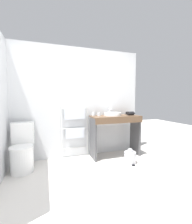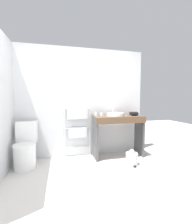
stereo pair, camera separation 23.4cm
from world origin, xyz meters
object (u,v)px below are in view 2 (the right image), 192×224
at_px(towel_radiator, 78,124).
at_px(sink_basin, 115,114).
at_px(hair_dryer, 134,114).
at_px(toilet, 26,149).
at_px(cup_near_wall, 96,114).
at_px(cup_near_edge, 102,114).
at_px(trash_bin, 132,158).

relative_size(towel_radiator, sink_basin, 2.97).
relative_size(sink_basin, hair_dryer, 2.00).
height_order(toilet, cup_near_wall, cup_near_wall).
bearing_deg(cup_near_edge, towel_radiator, 165.28).
relative_size(toilet, sink_basin, 2.26).
height_order(toilet, hair_dryer, hair_dryer).
relative_size(toilet, towel_radiator, 0.76).
bearing_deg(towel_radiator, sink_basin, -13.01).
relative_size(cup_near_wall, trash_bin, 0.27).
distance_m(towel_radiator, cup_near_wall, 0.46).
xyz_separation_m(toilet, cup_near_wall, (1.39, 0.23, 0.60)).
bearing_deg(toilet, towel_radiator, 17.18).
distance_m(towel_radiator, trash_bin, 1.31).
height_order(toilet, sink_basin, sink_basin).
bearing_deg(trash_bin, toilet, 169.82).
relative_size(toilet, cup_near_wall, 10.46).
height_order(cup_near_edge, hair_dryer, hair_dryer).
height_order(sink_basin, trash_bin, sink_basin).
height_order(sink_basin, cup_near_edge, cup_near_edge).
distance_m(hair_dryer, trash_bin, 0.95).
bearing_deg(towel_radiator, cup_near_wall, -10.39).
distance_m(towel_radiator, sink_basin, 0.85).
relative_size(sink_basin, cup_near_wall, 4.62).
xyz_separation_m(sink_basin, trash_bin, (0.16, -0.47, -0.81)).
height_order(cup_near_edge, trash_bin, cup_near_edge).
distance_m(toilet, sink_basin, 1.89).
height_order(towel_radiator, cup_near_wall, towel_radiator).
bearing_deg(sink_basin, towel_radiator, 166.99).
bearing_deg(towel_radiator, trash_bin, -34.39).
distance_m(sink_basin, trash_bin, 0.95).
bearing_deg(cup_near_edge, trash_bin, -49.05).
bearing_deg(toilet, trash_bin, -10.18).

